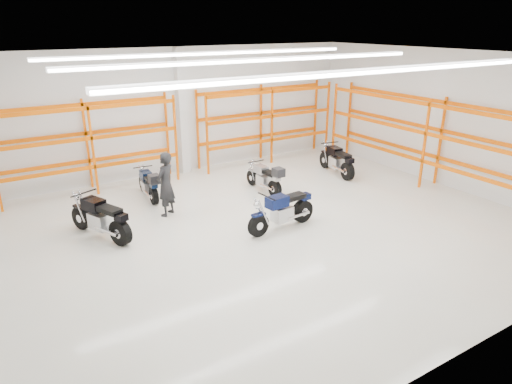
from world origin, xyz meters
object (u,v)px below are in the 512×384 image
motorcycle_back_c (266,178)px  structural_column (182,112)px  motorcycle_back_d (338,161)px  standing_man (166,184)px  motorcycle_main (284,211)px  motorcycle_back_a (102,219)px  motorcycle_back_b (149,185)px

motorcycle_back_c → structural_column: 4.14m
motorcycle_back_d → standing_man: standing_man is taller
motorcycle_back_d → structural_column: bearing=144.7°
motorcycle_main → motorcycle_back_c: (1.09, 2.59, -0.02)m
motorcycle_main → standing_man: 3.50m
motorcycle_main → motorcycle_back_c: motorcycle_main is taller
motorcycle_back_a → motorcycle_back_c: 5.48m
motorcycle_back_b → motorcycle_back_d: (6.73, -1.22, 0.03)m
standing_man → structural_column: 4.33m
motorcycle_main → motorcycle_back_b: size_ratio=1.12×
motorcycle_back_a → structural_column: 6.05m
structural_column → motorcycle_main: bearing=-87.4°
motorcycle_main → motorcycle_back_d: size_ratio=1.00×
motorcycle_back_b → structural_column: structural_column is taller
motorcycle_back_c → structural_column: bearing=111.4°
motorcycle_back_a → standing_man: size_ratio=1.16×
motorcycle_back_a → motorcycle_back_d: 8.75m
motorcycle_back_b → standing_man: bearing=-89.6°
motorcycle_back_a → standing_man: standing_man is taller
motorcycle_main → motorcycle_back_b: motorcycle_main is taller
motorcycle_main → structural_column: bearing=92.6°
standing_man → motorcycle_back_a: bearing=-20.6°
motorcycle_back_d → structural_column: (-4.62, 3.28, 1.74)m
standing_man → motorcycle_back_c: bearing=144.5°
motorcycle_back_b → motorcycle_back_d: bearing=-10.3°
motorcycle_back_b → motorcycle_back_c: size_ratio=0.99×
motorcycle_back_c → motorcycle_back_d: motorcycle_back_d is taller
motorcycle_back_c → standing_man: standing_man is taller
motorcycle_back_c → standing_man: 3.49m
motorcycle_back_d → motorcycle_back_b: bearing=169.7°
motorcycle_back_a → motorcycle_back_c: bearing=6.6°
motorcycle_back_a → motorcycle_back_b: size_ratio=1.11×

